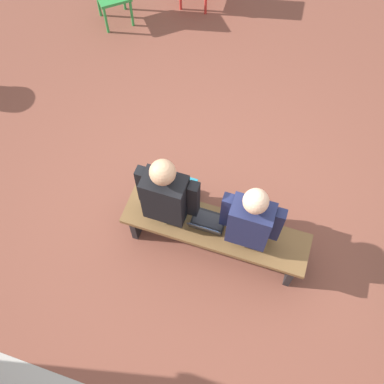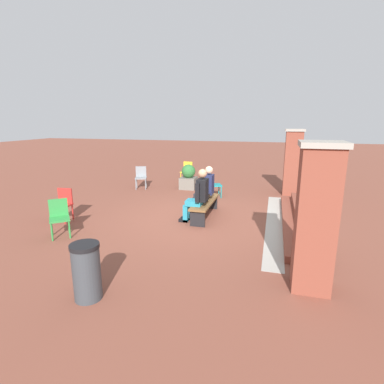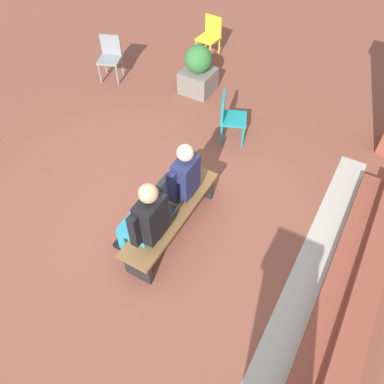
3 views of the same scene
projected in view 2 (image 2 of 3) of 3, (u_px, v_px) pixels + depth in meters
name	position (u px, v px, depth m)	size (l,w,h in m)	color
ground_plane	(195.00, 218.00, 8.07)	(60.00, 60.00, 0.00)	brown
concrete_strip	(274.00, 222.00, 7.70)	(5.39, 0.40, 0.01)	#A8A399
brick_steps	(297.00, 220.00, 7.53)	(4.59, 0.60, 0.30)	brown
brick_pillar_left_of_steps	(293.00, 162.00, 10.39)	(0.64, 0.64, 2.28)	brown
brick_pillar_right_of_steps	(316.00, 218.00, 4.46)	(0.64, 0.64, 2.28)	brown
bench	(205.00, 204.00, 8.10)	(1.80, 0.44, 0.45)	brown
person_student	(205.00, 189.00, 8.31)	(0.55, 0.69, 1.35)	#232328
person_adult	(198.00, 194.00, 7.58)	(0.57, 0.72, 1.39)	teal
laptop	(205.00, 200.00, 7.98)	(0.32, 0.29, 0.21)	black
plastic_chair_far_right	(59.00, 215.00, 6.73)	(0.59, 0.59, 0.84)	#2D893D
plastic_chair_near_bench_left	(187.00, 170.00, 12.79)	(0.46, 0.46, 0.84)	gold
plastic_chair_mid_courtyard	(213.00, 183.00, 10.15)	(0.55, 0.55, 0.84)	teal
plastic_chair_by_pillar	(141.00, 176.00, 11.48)	(0.54, 0.54, 0.84)	gray
plastic_chair_foreground	(63.00, 202.00, 7.80)	(0.45, 0.45, 0.84)	red
planter	(189.00, 178.00, 11.42)	(0.60, 0.60, 0.94)	#6B665B
litter_bin	(87.00, 271.00, 4.34)	(0.42, 0.42, 0.86)	#383D42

